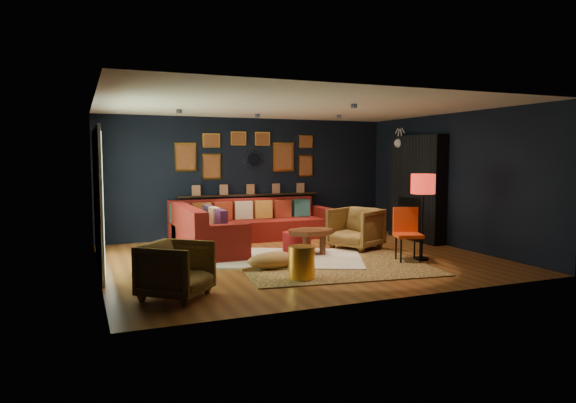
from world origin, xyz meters
name	(u,v)px	position (x,y,z in m)	size (l,w,h in m)	color
floor	(299,259)	(0.00, 0.00, 0.00)	(6.50, 6.50, 0.00)	brown
room_walls	(299,166)	(0.00, 0.00, 1.59)	(6.50, 6.50, 6.50)	black
sectional	(235,229)	(-0.61, 1.81, 0.32)	(3.41, 2.69, 0.86)	maroon
ledge	(250,195)	(0.00, 2.68, 0.92)	(3.20, 0.12, 0.04)	black
gallery_wall	(249,154)	(-0.01, 2.72, 1.81)	(3.15, 0.04, 1.02)	gold
sunburst_mirror	(254,159)	(0.10, 2.72, 1.70)	(0.47, 0.16, 0.47)	silver
fireplace	(417,192)	(3.09, 0.90, 1.02)	(0.31, 1.60, 2.20)	black
deer_head	(405,143)	(3.14, 1.40, 2.05)	(0.50, 0.28, 0.45)	white
sliding_door	(98,198)	(-3.22, 0.60, 1.10)	(0.06, 2.80, 2.20)	white
ceiling_spots	(282,113)	(0.00, 0.80, 2.56)	(3.30, 2.50, 0.06)	black
shag_rug	(291,258)	(-0.15, 0.02, 0.02)	(2.41, 1.76, 0.03)	silver
leopard_rug	(336,267)	(0.28, -0.85, 0.01)	(2.96, 2.12, 0.02)	tan
coffee_table	(311,234)	(0.30, 0.17, 0.38)	(0.88, 0.67, 0.44)	#582B16
pouf	(297,241)	(0.20, 0.56, 0.20)	(0.52, 0.52, 0.34)	maroon
armchair_left	(176,267)	(-2.40, -1.68, 0.39)	(0.75, 0.70, 0.77)	gold
armchair_right	(356,227)	(1.38, 0.45, 0.43)	(0.84, 0.78, 0.86)	gold
gold_stool	(302,263)	(-0.57, -1.39, 0.24)	(0.39, 0.39, 0.48)	gold
orange_chair	(407,230)	(1.61, -0.87, 0.53)	(0.54, 0.54, 0.90)	black
floor_lamp	(423,188)	(1.90, -0.88, 1.23)	(0.41, 0.41, 1.47)	black
dog	(273,257)	(-0.71, -0.63, 0.20)	(1.14, 0.56, 0.36)	#A9804B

